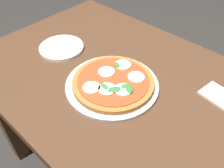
{
  "coord_description": "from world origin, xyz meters",
  "views": [
    {
      "loc": [
        -0.34,
        0.52,
        1.35
      ],
      "look_at": [
        0.09,
        0.06,
        0.76
      ],
      "focal_mm": 38.25,
      "sensor_mm": 36.0,
      "label": 1
    }
  ],
  "objects_px": {
    "serving_tray": "(112,85)",
    "plate_white": "(62,48)",
    "pizza": "(113,82)",
    "napkin": "(221,97)",
    "dining_table": "(139,110)"
  },
  "relations": [
    {
      "from": "dining_table",
      "to": "serving_tray",
      "type": "distance_m",
      "value": 0.16
    },
    {
      "from": "serving_tray",
      "to": "dining_table",
      "type": "bearing_deg",
      "value": -148.16
    },
    {
      "from": "plate_white",
      "to": "serving_tray",
      "type": "bearing_deg",
      "value": 176.1
    },
    {
      "from": "dining_table",
      "to": "napkin",
      "type": "bearing_deg",
      "value": -144.98
    },
    {
      "from": "dining_table",
      "to": "pizza",
      "type": "height_order",
      "value": "pizza"
    },
    {
      "from": "napkin",
      "to": "plate_white",
      "type": "bearing_deg",
      "value": 16.76
    },
    {
      "from": "serving_tray",
      "to": "napkin",
      "type": "bearing_deg",
      "value": -145.89
    },
    {
      "from": "pizza",
      "to": "napkin",
      "type": "distance_m",
      "value": 0.38
    },
    {
      "from": "napkin",
      "to": "dining_table",
      "type": "bearing_deg",
      "value": 35.02
    },
    {
      "from": "serving_tray",
      "to": "napkin",
      "type": "xyz_separation_m",
      "value": [
        -0.32,
        -0.22,
        -0.0
      ]
    },
    {
      "from": "dining_table",
      "to": "serving_tray",
      "type": "xyz_separation_m",
      "value": [
        0.09,
        0.06,
        0.11
      ]
    },
    {
      "from": "pizza",
      "to": "napkin",
      "type": "bearing_deg",
      "value": -145.55
    },
    {
      "from": "dining_table",
      "to": "serving_tray",
      "type": "height_order",
      "value": "serving_tray"
    },
    {
      "from": "serving_tray",
      "to": "plate_white",
      "type": "distance_m",
      "value": 0.32
    },
    {
      "from": "plate_white",
      "to": "napkin",
      "type": "distance_m",
      "value": 0.67
    }
  ]
}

